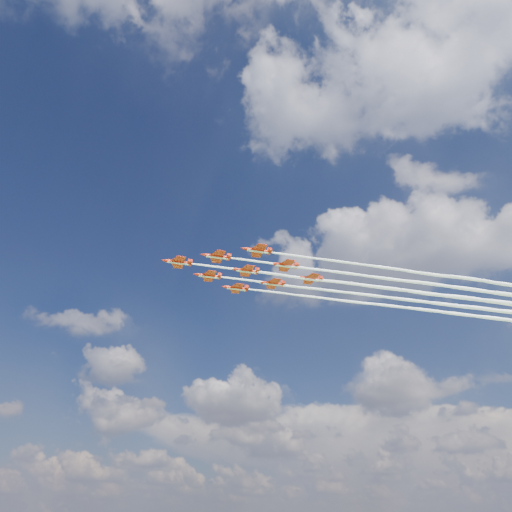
# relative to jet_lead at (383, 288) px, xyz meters

# --- Properties ---
(jet_lead) EXTENTS (108.21, 102.43, 2.40)m
(jet_lead) POSITION_rel_jet_lead_xyz_m (0.00, 0.00, 0.00)
(jet_lead) COLOR red
(jet_row2_port) EXTENTS (108.21, 102.43, 2.40)m
(jet_row2_port) POSITION_rel_jet_lead_xyz_m (12.71, 2.53, 0.00)
(jet_row2_port) COLOR red
(jet_row2_starb) EXTENTS (108.21, 102.43, 2.40)m
(jet_row2_starb) POSITION_rel_jet_lead_xyz_m (3.23, 12.55, 0.00)
(jet_row2_starb) COLOR red
(jet_row3_port) EXTENTS (108.21, 102.43, 2.40)m
(jet_row3_port) POSITION_rel_jet_lead_xyz_m (25.42, 5.06, 0.00)
(jet_row3_port) COLOR red
(jet_row3_centre) EXTENTS (108.21, 102.43, 2.40)m
(jet_row3_centre) POSITION_rel_jet_lead_xyz_m (15.94, 15.08, 0.00)
(jet_row3_centre) COLOR red
(jet_row3_starb) EXTENTS (108.21, 102.43, 2.40)m
(jet_row3_starb) POSITION_rel_jet_lead_xyz_m (6.47, 25.09, 0.00)
(jet_row3_starb) COLOR red
(jet_row4_port) EXTENTS (108.21, 102.43, 2.40)m
(jet_row4_port) POSITION_rel_jet_lead_xyz_m (28.65, 17.60, 0.00)
(jet_row4_port) COLOR red
(jet_row4_starb) EXTENTS (108.21, 102.43, 2.40)m
(jet_row4_starb) POSITION_rel_jet_lead_xyz_m (19.18, 27.62, 0.00)
(jet_row4_starb) COLOR red
(jet_tail) EXTENTS (108.21, 102.43, 2.40)m
(jet_tail) POSITION_rel_jet_lead_xyz_m (31.89, 30.15, 0.00)
(jet_tail) COLOR red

